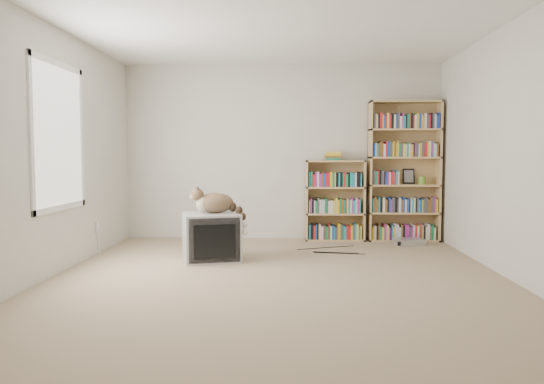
{
  "coord_description": "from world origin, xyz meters",
  "views": [
    {
      "loc": [
        0.12,
        -5.14,
        1.21
      ],
      "look_at": [
        -0.09,
        1.0,
        0.78
      ],
      "focal_mm": 35.0,
      "sensor_mm": 36.0,
      "label": 1
    }
  ],
  "objects_px": {
    "cat": "(219,206)",
    "dvd_player": "(409,242)",
    "bookcase_short": "(335,204)",
    "bookcase_tall": "(404,175)",
    "crt_tv": "(211,237)"
  },
  "relations": [
    {
      "from": "crt_tv",
      "to": "bookcase_short",
      "type": "xyz_separation_m",
      "value": [
        1.54,
        1.49,
        0.25
      ]
    },
    {
      "from": "bookcase_tall",
      "to": "bookcase_short",
      "type": "height_order",
      "value": "bookcase_tall"
    },
    {
      "from": "crt_tv",
      "to": "bookcase_tall",
      "type": "height_order",
      "value": "bookcase_tall"
    },
    {
      "from": "bookcase_short",
      "to": "dvd_player",
      "type": "bearing_deg",
      "value": -21.25
    },
    {
      "from": "bookcase_short",
      "to": "dvd_player",
      "type": "relative_size",
      "value": 3.07
    },
    {
      "from": "crt_tv",
      "to": "bookcase_tall",
      "type": "xyz_separation_m",
      "value": [
        2.5,
        1.49,
        0.66
      ]
    },
    {
      "from": "cat",
      "to": "dvd_player",
      "type": "bearing_deg",
      "value": 8.91
    },
    {
      "from": "bookcase_tall",
      "to": "bookcase_short",
      "type": "xyz_separation_m",
      "value": [
        -0.96,
        -0.0,
        -0.4
      ]
    },
    {
      "from": "crt_tv",
      "to": "bookcase_tall",
      "type": "relative_size",
      "value": 0.38
    },
    {
      "from": "bookcase_tall",
      "to": "bookcase_short",
      "type": "distance_m",
      "value": 1.04
    },
    {
      "from": "dvd_player",
      "to": "crt_tv",
      "type": "bearing_deg",
      "value": -172.72
    },
    {
      "from": "crt_tv",
      "to": "bookcase_short",
      "type": "bearing_deg",
      "value": 27.94
    },
    {
      "from": "bookcase_short",
      "to": "dvd_player",
      "type": "distance_m",
      "value": 1.14
    },
    {
      "from": "cat",
      "to": "bookcase_short",
      "type": "height_order",
      "value": "bookcase_short"
    },
    {
      "from": "crt_tv",
      "to": "dvd_player",
      "type": "distance_m",
      "value": 2.75
    }
  ]
}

